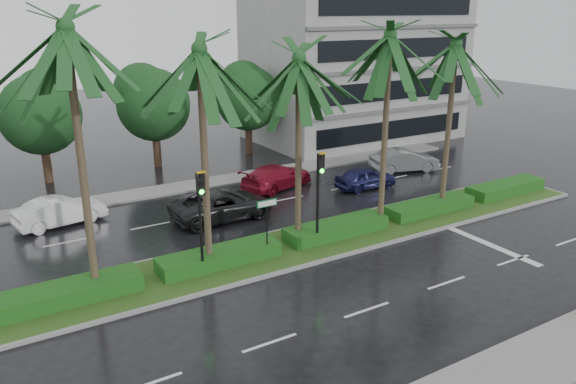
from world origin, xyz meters
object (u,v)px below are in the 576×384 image
street_sign (267,214)px  car_grey (404,160)px  car_blue (366,178)px  car_white (60,211)px  car_red (277,176)px  car_darkgrey (222,205)px  signal_median_left (201,208)px

street_sign → car_grey: street_sign is taller
street_sign → car_blue: bearing=30.1°
street_sign → car_white: 11.32m
street_sign → car_red: bearing=57.4°
car_white → car_grey: 21.29m
car_darkgrey → car_grey: (14.00, 1.81, 0.00)m
street_sign → signal_median_left: bearing=-176.5°
street_sign → car_grey: (14.50, 7.36, -1.38)m
signal_median_left → car_white: (-3.73, 9.17, -2.29)m
car_white → signal_median_left: bearing=-167.8°
signal_median_left → car_blue: size_ratio=1.15×
car_red → car_blue: (4.50, -2.81, -0.07)m
car_darkgrey → car_blue: 9.50m
signal_median_left → car_blue: (13.00, 5.98, -2.35)m
car_white → car_blue: car_white is taller
car_white → car_red: car_red is taller
signal_median_left → car_grey: signal_median_left is taller
car_blue → car_grey: 4.76m
signal_median_left → car_white: 10.16m
signal_median_left → street_sign: bearing=3.5°
street_sign → car_white: (-6.73, 8.99, -1.41)m
signal_median_left → car_grey: size_ratio=0.97×
signal_median_left → car_darkgrey: signal_median_left is taller
car_darkgrey → car_grey: size_ratio=1.18×
signal_median_left → car_grey: (17.50, 7.55, -2.25)m
car_red → car_blue: 5.30m
street_sign → car_darkgrey: (0.50, 5.56, -1.38)m
car_white → car_blue: 17.03m
street_sign → car_red: street_sign is taller
car_grey → street_sign: bearing=133.1°
car_red → signal_median_left: bearing=118.5°
car_white → car_grey: bearing=-104.3°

